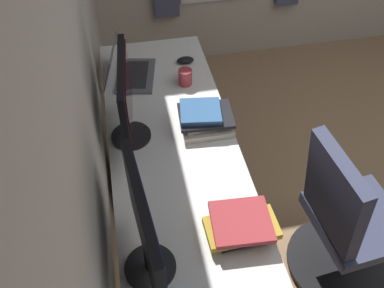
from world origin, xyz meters
name	(u,v)px	position (x,y,z in m)	size (l,w,h in m)	color
wall_back	(69,97)	(0.00, 2.06, 1.30)	(4.56, 0.10, 2.60)	beige
desk	(182,187)	(0.02, 1.68, 0.66)	(2.32, 0.63, 0.73)	white
drawer_pedestal	(172,198)	(0.20, 1.71, 0.35)	(0.40, 0.51, 0.69)	white
monitor_primary	(126,98)	(0.34, 1.87, 0.98)	(0.48, 0.20, 0.44)	black
monitor_secondary	(146,231)	(-0.39, 1.87, 1.00)	(0.51, 0.20, 0.47)	black
laptop_leftmost	(126,70)	(0.84, 1.85, 0.78)	(0.37, 0.33, 0.21)	#595B60
mouse_main	(185,60)	(0.91, 1.49, 0.75)	(0.06, 0.10, 0.03)	black
book_stack_near	(242,226)	(-0.30, 1.49, 0.77)	(0.23, 0.30, 0.08)	black
book_stack_far	(205,119)	(0.34, 1.50, 0.78)	(0.24, 0.29, 0.10)	beige
coffee_mug	(185,77)	(0.71, 1.53, 0.78)	(0.12, 0.08, 0.09)	#A53338
office_chair	(344,225)	(-0.21, 0.91, 0.46)	(0.56, 0.57, 0.97)	#383D56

